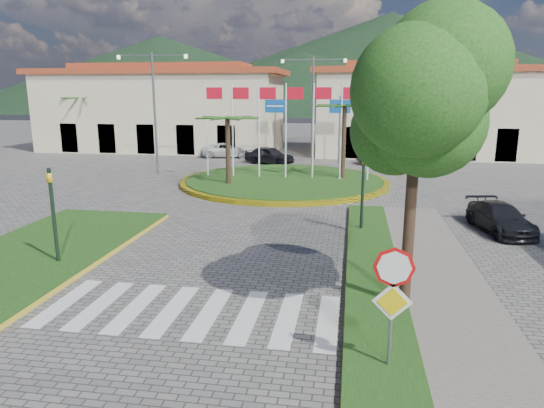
% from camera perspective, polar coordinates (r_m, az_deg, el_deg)
% --- Properties ---
extents(sidewalk_right, '(4.00, 28.00, 0.15)m').
position_cam_1_polar(sidewalk_right, '(10.67, 19.67, -18.30)').
color(sidewalk_right, gray).
rests_on(sidewalk_right, ground).
extents(verge_right, '(1.60, 28.00, 0.18)m').
position_cam_1_polar(verge_right, '(10.51, 12.90, -18.26)').
color(verge_right, '#1A4413').
rests_on(verge_right, ground).
extents(median_left, '(5.00, 14.00, 0.18)m').
position_cam_1_polar(median_left, '(17.56, -28.27, -6.48)').
color(median_left, '#1A4413').
rests_on(median_left, ground).
extents(crosswalk, '(8.00, 3.00, 0.01)m').
position_cam_1_polar(crosswalk, '(12.92, -9.95, -12.29)').
color(crosswalk, silver).
rests_on(crosswalk, ground).
extents(roundabout_island, '(12.70, 12.70, 6.00)m').
position_cam_1_polar(roundabout_island, '(29.74, 1.47, 2.77)').
color(roundabout_island, yellow).
rests_on(roundabout_island, ground).
extents(stop_sign, '(0.80, 0.11, 2.65)m').
position_cam_1_polar(stop_sign, '(9.72, 14.02, -9.76)').
color(stop_sign, slate).
rests_on(stop_sign, ground).
extents(deciduous_tree, '(3.60, 3.60, 6.80)m').
position_cam_1_polar(deciduous_tree, '(12.07, 16.72, 11.01)').
color(deciduous_tree, black).
rests_on(deciduous_tree, ground).
extents(traffic_light_left, '(0.15, 0.18, 3.20)m').
position_cam_1_polar(traffic_light_left, '(16.72, -24.39, -0.39)').
color(traffic_light_left, black).
rests_on(traffic_light_left, ground).
extents(traffic_light_right, '(0.15, 0.18, 3.20)m').
position_cam_1_polar(traffic_light_right, '(19.31, 10.64, 2.24)').
color(traffic_light_right, black).
rests_on(traffic_light_right, ground).
extents(traffic_light_far, '(0.18, 0.15, 3.20)m').
position_cam_1_polar(traffic_light_far, '(33.41, 16.28, 6.45)').
color(traffic_light_far, black).
rests_on(traffic_light_far, ground).
extents(direction_sign_west, '(1.60, 0.14, 5.20)m').
position_cam_1_polar(direction_sign_west, '(38.47, 0.38, 10.15)').
color(direction_sign_west, slate).
rests_on(direction_sign_west, ground).
extents(direction_sign_east, '(1.60, 0.14, 5.20)m').
position_cam_1_polar(direction_sign_east, '(38.01, 7.96, 9.99)').
color(direction_sign_east, slate).
rests_on(direction_sign_east, ground).
extents(street_lamp_centre, '(4.80, 0.16, 8.00)m').
position_cam_1_polar(street_lamp_centre, '(37.11, 4.81, 11.49)').
color(street_lamp_centre, slate).
rests_on(street_lamp_centre, ground).
extents(street_lamp_west, '(4.80, 0.16, 8.00)m').
position_cam_1_polar(street_lamp_west, '(33.62, -13.66, 11.02)').
color(street_lamp_west, slate).
rests_on(street_lamp_west, ground).
extents(building_left, '(23.32, 9.54, 8.05)m').
position_cam_1_polar(building_left, '(48.48, -12.67, 10.89)').
color(building_left, beige).
rests_on(building_left, ground).
extents(building_right, '(19.08, 9.54, 8.05)m').
position_cam_1_polar(building_right, '(45.40, 17.25, 10.50)').
color(building_right, beige).
rests_on(building_right, ground).
extents(hill_far_west, '(140.00, 140.00, 22.00)m').
position_cam_1_polar(hill_far_west, '(158.48, -12.91, 14.76)').
color(hill_far_west, black).
rests_on(hill_far_west, ground).
extents(hill_far_mid, '(180.00, 180.00, 30.00)m').
position_cam_1_polar(hill_far_mid, '(167.61, 13.68, 15.98)').
color(hill_far_mid, black).
rests_on(hill_far_mid, ground).
extents(hill_near_back, '(110.00, 110.00, 16.00)m').
position_cam_1_polar(hill_near_back, '(137.72, 3.66, 14.10)').
color(hill_near_back, black).
rests_on(hill_near_back, ground).
extents(white_van, '(4.69, 2.95, 1.21)m').
position_cam_1_polar(white_van, '(41.92, -5.30, 6.32)').
color(white_van, silver).
rests_on(white_van, ground).
extents(car_dark_a, '(4.27, 3.06, 1.35)m').
position_cam_1_polar(car_dark_a, '(37.82, -0.31, 5.76)').
color(car_dark_a, black).
rests_on(car_dark_a, ground).
extents(car_dark_b, '(3.42, 2.08, 1.06)m').
position_cam_1_polar(car_dark_b, '(38.60, 12.43, 5.39)').
color(car_dark_b, black).
rests_on(car_dark_b, ground).
extents(car_side_right, '(2.27, 4.10, 1.12)m').
position_cam_1_polar(car_side_right, '(21.45, 25.27, -1.50)').
color(car_side_right, black).
rests_on(car_side_right, ground).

